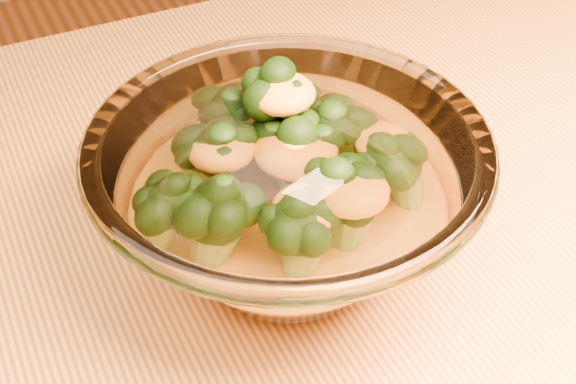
{
  "coord_description": "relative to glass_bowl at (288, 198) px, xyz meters",
  "views": [
    {
      "loc": [
        -0.07,
        -0.28,
        1.13
      ],
      "look_at": [
        0.09,
        0.05,
        0.81
      ],
      "focal_mm": 50.0,
      "sensor_mm": 36.0,
      "label": 1
    }
  ],
  "objects": [
    {
      "name": "glass_bowl",
      "position": [
        0.0,
        0.0,
        0.0
      ],
      "size": [
        0.24,
        0.24,
        0.11
      ],
      "color": "white",
      "rests_on": "table"
    },
    {
      "name": "cheese_sauce",
      "position": [
        0.0,
        0.0,
        -0.02
      ],
      "size": [
        0.14,
        0.14,
        0.04
      ],
      "primitive_type": "ellipsoid",
      "color": "#E8A213",
      "rests_on": "glass_bowl"
    },
    {
      "name": "broccoli_heap",
      "position": [
        0.0,
        0.01,
        0.02
      ],
      "size": [
        0.17,
        0.16,
        0.09
      ],
      "color": "black",
      "rests_on": "cheese_sauce"
    }
  ]
}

